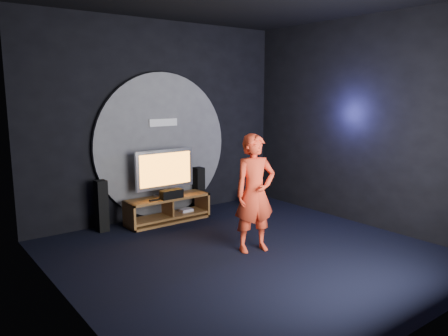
# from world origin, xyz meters

# --- Properties ---
(floor) EXTENTS (5.00, 5.00, 0.00)m
(floor) POSITION_xyz_m (0.00, 0.00, 0.00)
(floor) COLOR black
(floor) RESTS_ON ground
(back_wall) EXTENTS (5.00, 0.04, 3.50)m
(back_wall) POSITION_xyz_m (0.00, 2.50, 1.75)
(back_wall) COLOR black
(back_wall) RESTS_ON ground
(front_wall) EXTENTS (5.00, 0.04, 3.50)m
(front_wall) POSITION_xyz_m (0.00, -2.50, 1.75)
(front_wall) COLOR black
(front_wall) RESTS_ON ground
(left_wall) EXTENTS (0.04, 5.00, 3.50)m
(left_wall) POSITION_xyz_m (-2.50, 0.00, 1.75)
(left_wall) COLOR black
(left_wall) RESTS_ON ground
(right_wall) EXTENTS (0.04, 5.00, 3.50)m
(right_wall) POSITION_xyz_m (2.50, 0.00, 1.75)
(right_wall) COLOR black
(right_wall) RESTS_ON ground
(wall_disc_panel) EXTENTS (2.60, 0.11, 2.60)m
(wall_disc_panel) POSITION_xyz_m (0.00, 2.44, 1.30)
(wall_disc_panel) COLOR #515156
(wall_disc_panel) RESTS_ON ground
(media_console) EXTENTS (1.50, 0.45, 0.45)m
(media_console) POSITION_xyz_m (-0.14, 2.05, 0.19)
(media_console) COLOR #9E6431
(media_console) RESTS_ON ground
(tv) EXTENTS (1.11, 0.22, 0.83)m
(tv) POSITION_xyz_m (-0.14, 2.12, 0.90)
(tv) COLOR #A5A5AC
(tv) RESTS_ON media_console
(center_speaker) EXTENTS (0.40, 0.15, 0.15)m
(center_speaker) POSITION_xyz_m (-0.14, 1.90, 0.53)
(center_speaker) COLOR black
(center_speaker) RESTS_ON media_console
(remote) EXTENTS (0.18, 0.05, 0.02)m
(remote) POSITION_xyz_m (-0.46, 1.93, 0.46)
(remote) COLOR black
(remote) RESTS_ON media_console
(tower_speaker_left) EXTENTS (0.17, 0.19, 0.85)m
(tower_speaker_left) POSITION_xyz_m (-1.26, 2.24, 0.42)
(tower_speaker_left) COLOR black
(tower_speaker_left) RESTS_ON ground
(tower_speaker_right) EXTENTS (0.17, 0.19, 0.85)m
(tower_speaker_right) POSITION_xyz_m (0.67, 2.29, 0.42)
(tower_speaker_right) COLOR black
(tower_speaker_right) RESTS_ON ground
(subwoofer) EXTENTS (0.28, 0.28, 0.31)m
(subwoofer) POSITION_xyz_m (1.72, 1.88, 0.16)
(subwoofer) COLOR black
(subwoofer) RESTS_ON ground
(player) EXTENTS (0.70, 0.54, 1.69)m
(player) POSITION_xyz_m (0.15, 0.07, 0.84)
(player) COLOR red
(player) RESTS_ON ground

